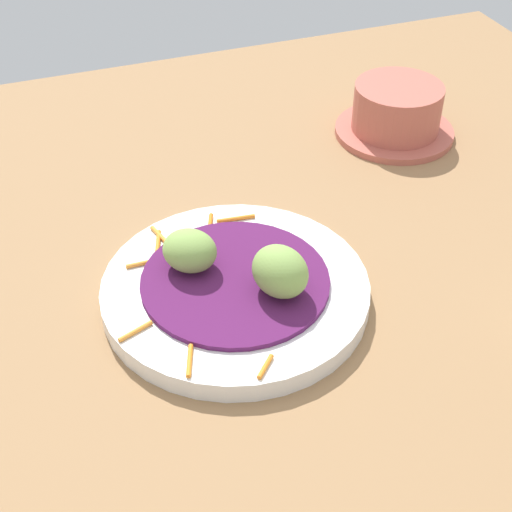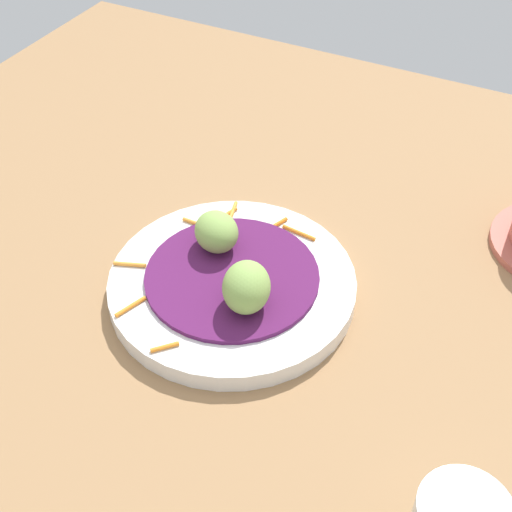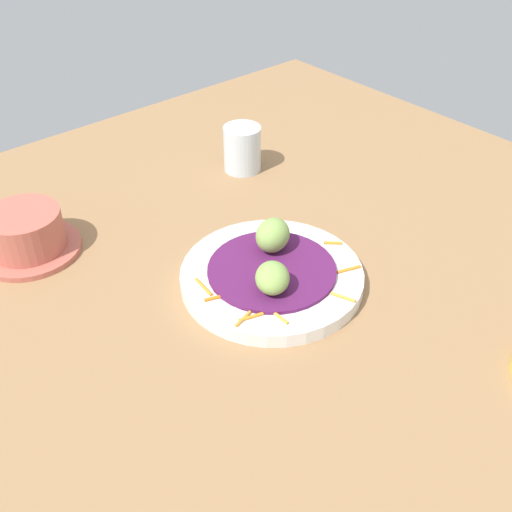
# 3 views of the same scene
# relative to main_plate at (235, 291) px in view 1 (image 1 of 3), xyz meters

# --- Properties ---
(table_surface) EXTENTS (1.10, 1.10, 0.02)m
(table_surface) POSITION_rel_main_plate_xyz_m (-0.03, 0.05, -0.02)
(table_surface) COLOR #936D47
(table_surface) RESTS_ON ground
(main_plate) EXTENTS (0.24, 0.24, 0.02)m
(main_plate) POSITION_rel_main_plate_xyz_m (0.00, 0.00, 0.00)
(main_plate) COLOR white
(main_plate) RESTS_ON table_surface
(cabbage_bed) EXTENTS (0.17, 0.17, 0.01)m
(cabbage_bed) POSITION_rel_main_plate_xyz_m (0.00, 0.00, 0.01)
(cabbage_bed) COLOR #51194C
(cabbage_bed) RESTS_ON main_plate
(carrot_garnish) EXTENTS (0.16, 0.21, 0.00)m
(carrot_garnish) POSITION_rel_main_plate_xyz_m (0.04, -0.02, 0.01)
(carrot_garnish) COLOR orange
(carrot_garnish) RESTS_ON main_plate
(guac_scoop_left) EXTENTS (0.06, 0.06, 0.04)m
(guac_scoop_left) POSITION_rel_main_plate_xyz_m (-0.03, 0.03, 0.04)
(guac_scoop_left) COLOR #84A851
(guac_scoop_left) RESTS_ON cabbage_bed
(guac_scoop_center) EXTENTS (0.06, 0.06, 0.04)m
(guac_scoop_center) POSITION_rel_main_plate_xyz_m (0.03, -0.03, 0.03)
(guac_scoop_center) COLOR #84A851
(guac_scoop_center) RESTS_ON cabbage_bed
(terracotta_bowl) EXTENTS (0.14, 0.14, 0.06)m
(terracotta_bowl) POSITION_rel_main_plate_xyz_m (-0.27, -0.21, 0.02)
(terracotta_bowl) COLOR #B75B4C
(terracotta_bowl) RESTS_ON table_surface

